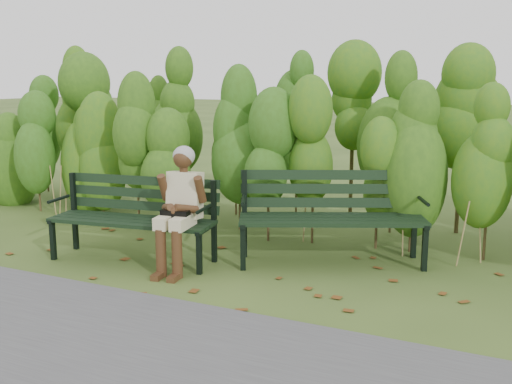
% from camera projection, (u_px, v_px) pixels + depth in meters
% --- Properties ---
extents(ground, '(80.00, 80.00, 0.00)m').
position_uv_depth(ground, '(241.00, 272.00, 5.97)').
color(ground, '#354C1D').
extents(footpath, '(60.00, 2.50, 0.01)m').
position_uv_depth(footpath, '(94.00, 366.00, 4.02)').
color(footpath, '#474749').
rests_on(footpath, ground).
extents(hedge_band, '(11.04, 1.67, 2.42)m').
position_uv_depth(hedge_band, '(308.00, 131.00, 7.38)').
color(hedge_band, '#47381E').
rests_on(hedge_band, ground).
extents(leaf_litter, '(5.97, 2.18, 0.01)m').
position_uv_depth(leaf_litter, '(212.00, 277.00, 5.80)').
color(leaf_litter, brown).
rests_on(leaf_litter, ground).
extents(bench_left, '(1.81, 0.82, 0.87)m').
position_uv_depth(bench_left, '(136.00, 212.00, 6.32)').
color(bench_left, black).
rests_on(bench_left, ground).
extents(bench_right, '(1.98, 1.34, 0.95)m').
position_uv_depth(bench_right, '(331.00, 209.00, 6.23)').
color(bench_right, black).
rests_on(bench_right, ground).
extents(seated_woman, '(0.50, 0.74, 1.24)m').
position_uv_depth(seated_woman, '(180.00, 201.00, 5.95)').
color(seated_woman, beige).
rests_on(seated_woman, ground).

